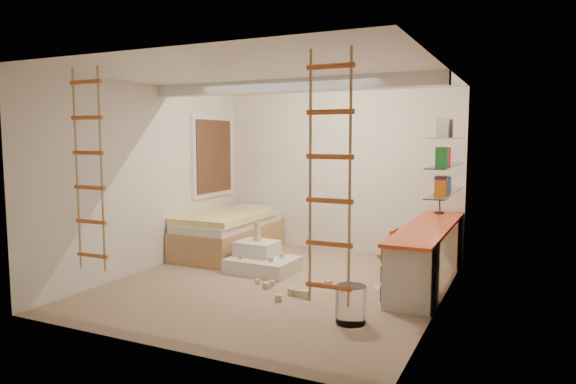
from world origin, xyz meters
The scene contains 15 objects.
floor centered at (0.00, 0.00, 0.00)m, with size 4.50×4.50×0.00m, color #9E7E66.
ceiling_beam centered at (0.00, 0.30, 2.52)m, with size 4.00×0.18×0.16m, color white.
window_frame centered at (-1.97, 1.50, 1.55)m, with size 0.06×1.15×1.35m, color white.
window_blind centered at (-1.93, 1.50, 1.55)m, with size 0.02×1.00×1.20m, color #4C2D1E.
rope_ladder_left centered at (-1.35, -1.75, 1.52)m, with size 0.41×0.04×2.13m, color #C44D21, non-canonical shape.
rope_ladder_right centered at (1.35, -1.75, 1.52)m, with size 0.41×0.04×2.13m, color #C04E20, non-canonical shape.
waste_bin centered at (1.29, -0.95, 0.19)m, with size 0.31×0.31×0.38m, color white.
desk centered at (1.72, 0.86, 0.40)m, with size 0.56×2.80×0.75m.
shelves centered at (1.87, 1.13, 1.50)m, with size 0.25×1.80×0.71m.
bed centered at (-1.48, 1.23, 0.33)m, with size 1.02×2.00×0.69m.
task_lamp centered at (1.67, 1.82, 1.14)m, with size 0.14×0.36×0.57m.
swivel_chair centered at (1.40, 0.31, 0.28)m, with size 0.46×0.46×0.76m.
play_platform centered at (-0.49, 0.45, 0.16)m, with size 0.93×0.73×0.40m.
toy_blocks centered at (-0.03, 0.04, 0.18)m, with size 1.37×1.24×0.67m.
books centered at (1.87, 1.13, 1.58)m, with size 0.14×0.64×0.92m.
Camera 1 is at (2.85, -5.72, 1.85)m, focal length 32.00 mm.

